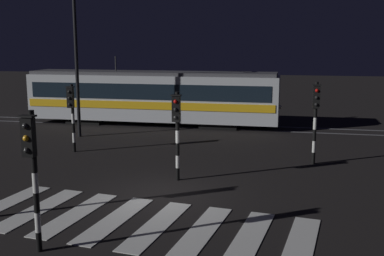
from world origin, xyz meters
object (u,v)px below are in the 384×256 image
Objects in this scene: traffic_light_kerb_mid_left at (32,161)px; tram at (152,96)px; traffic_light_corner_far_right at (316,111)px; traffic_light_median_centre at (177,123)px; traffic_light_corner_far_left at (72,108)px; street_lamp_trackside_left at (74,43)px.

tram is at bearing 97.85° from traffic_light_kerb_mid_left.
traffic_light_corner_far_right is 0.99× the size of traffic_light_kerb_mid_left.
traffic_light_corner_far_left is (-5.73, 3.43, -0.09)m from traffic_light_median_centre.
tram is (-9.26, 7.79, -0.50)m from traffic_light_corner_far_right.
street_lamp_trackside_left reaches higher than tram.
traffic_light_median_centre is 6.68m from traffic_light_corner_far_left.
traffic_light_median_centre is 10.12m from street_lamp_trackside_left.
street_lamp_trackside_left reaches higher than traffic_light_corner_far_right.
traffic_light_corner_far_right is 1.09× the size of traffic_light_corner_far_left.
traffic_light_kerb_mid_left reaches higher than traffic_light_corner_far_left.
street_lamp_trackside_left reaches higher than traffic_light_kerb_mid_left.
tram is (2.76, 4.57, -3.19)m from street_lamp_trackside_left.
street_lamp_trackside_left is at bearing 112.34° from traffic_light_corner_far_left.
traffic_light_kerb_mid_left is at bearing -68.66° from traffic_light_corner_far_left.
traffic_light_kerb_mid_left is at bearing -124.40° from traffic_light_corner_far_right.
traffic_light_kerb_mid_left is 17.92m from tram.
traffic_light_corner_far_right reaches higher than traffic_light_median_centre.
traffic_light_corner_far_right is 10.69m from traffic_light_corner_far_left.
traffic_light_median_centre is (-4.95, -3.46, -0.10)m from traffic_light_corner_far_right.
tram is (-2.45, 17.74, -0.53)m from traffic_light_kerb_mid_left.
traffic_light_kerb_mid_left is 0.44× the size of street_lamp_trackside_left.
tram is at bearing 110.94° from traffic_light_median_centre.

